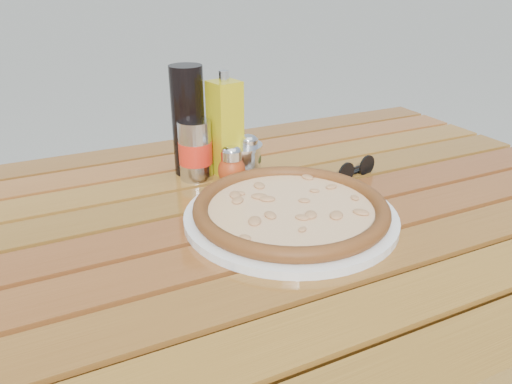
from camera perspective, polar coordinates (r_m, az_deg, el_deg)
name	(u,v)px	position (r m, az deg, el deg)	size (l,w,h in m)	color
table	(261,249)	(0.91, 0.55, -6.53)	(1.40, 0.90, 0.75)	#3C1C0D
plate	(291,216)	(0.85, 3.97, -2.79)	(0.36, 0.36, 0.01)	silver
pizza	(291,208)	(0.84, 4.00, -1.84)	(0.39, 0.39, 0.03)	#FFE6B6
pepper_shaker	(232,167)	(0.97, -2.80, 2.90)	(0.07, 0.07, 0.08)	#A53712
oregano_shaker	(248,155)	(1.03, -0.89, 4.30)	(0.06, 0.06, 0.08)	#3B411A
dark_bottle	(188,121)	(1.02, -7.73, 8.05)	(0.07, 0.07, 0.22)	black
soda_can	(195,151)	(1.00, -6.94, 4.73)	(0.09, 0.09, 0.12)	#BBBBBF
olive_oil_cruet	(225,128)	(1.01, -3.54, 7.36)	(0.06, 0.06, 0.21)	#AFA012
parmesan_tin	(239,157)	(1.04, -1.91, 3.99)	(0.12, 0.12, 0.07)	silver
sunglasses	(356,170)	(1.03, 11.31, 2.49)	(0.11, 0.05, 0.04)	black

